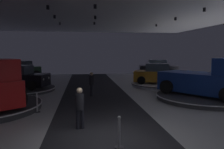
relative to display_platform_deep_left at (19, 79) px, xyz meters
name	(u,v)px	position (x,y,z in m)	size (l,w,h in m)	color
ground	(109,140)	(7.39, -16.73, -0.18)	(24.00, 44.00, 0.06)	#B2B2B7
display_platform_deep_left	(19,79)	(0.00, 0.00, 0.00)	(4.81, 4.81, 0.28)	#333338
display_car_deep_left	(19,70)	(0.02, 0.02, 0.89)	(4.24, 4.25, 1.71)	#2D5638
display_platform_mid_right	(203,97)	(13.89, -11.28, 0.00)	(5.68, 5.68, 0.28)	#333338
pickup_truck_mid_right	(209,80)	(14.07, -11.54, 1.05)	(4.77, 5.54, 2.30)	navy
display_platform_deep_right	(158,76)	(14.96, -0.20, 0.03)	(5.05, 5.05, 0.34)	#333338
display_car_deep_right	(158,68)	(14.93, -0.20, 0.94)	(4.47, 2.86, 1.71)	black
display_platform_far_right	(159,84)	(13.06, -5.74, -0.03)	(4.74, 4.74, 0.23)	silver
display_car_far_right	(159,74)	(13.03, -5.73, 0.84)	(4.57, 3.33, 1.71)	#B77519
display_platform_far_left	(20,89)	(1.80, -6.54, -0.03)	(5.30, 5.30, 0.22)	#333338
display_car_far_left	(19,78)	(1.77, -6.53, 0.83)	(4.50, 2.97, 1.71)	black
visitor_walking_near	(80,106)	(6.41, -15.54, 0.75)	(0.32, 0.32, 1.59)	black
visitor_walking_far	(92,82)	(7.13, -9.26, 0.75)	(0.32, 0.32, 1.59)	black
stanchion_a	(119,136)	(7.61, -17.42, 0.21)	(0.28, 0.28, 1.01)	#333338
stanchion_b	(37,105)	(4.32, -12.92, 0.21)	(0.28, 0.28, 1.01)	#333338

